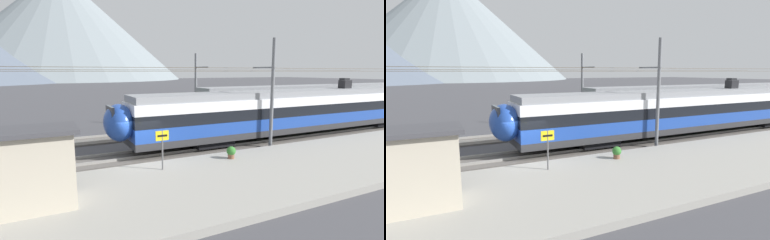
{
  "view_description": "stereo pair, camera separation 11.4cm",
  "coord_description": "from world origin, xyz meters",
  "views": [
    {
      "loc": [
        -4.89,
        -16.52,
        5.33
      ],
      "look_at": [
        4.69,
        2.79,
        1.87
      ],
      "focal_mm": 28.47,
      "sensor_mm": 36.0,
      "label": 1
    },
    {
      "loc": [
        -4.79,
        -16.57,
        5.33
      ],
      "look_at": [
        4.69,
        2.79,
        1.87
      ],
      "focal_mm": 28.47,
      "sensor_mm": 36.0,
      "label": 2
    }
  ],
  "objects": [
    {
      "name": "mountain_central_peak",
      "position": [
        9.57,
        208.36,
        34.9
      ],
      "size": [
        156.35,
        156.35,
        69.79
      ],
      "primitive_type": "cone",
      "color": "slate",
      "rests_on": "ground"
    },
    {
      "name": "platform_sign",
      "position": [
        0.46,
        -2.35,
        1.82
      ],
      "size": [
        0.7,
        0.08,
        2.03
      ],
      "color": "#59595B",
      "rests_on": "platform_slab"
    },
    {
      "name": "ground_plane",
      "position": [
        0.0,
        0.0,
        0.0
      ],
      "size": [
        400.0,
        400.0,
        0.0
      ],
      "primitive_type": "plane",
      "color": "#424247"
    },
    {
      "name": "handbag_beside_passenger",
      "position": [
        -4.24,
        -2.23,
        0.49
      ],
      "size": [
        0.32,
        0.18,
        0.44
      ],
      "color": "black",
      "rests_on": "platform_slab"
    },
    {
      "name": "catenary_mast_mid",
      "position": [
        9.18,
        -0.29,
        3.93
      ],
      "size": [
        41.71,
        2.31,
        7.52
      ],
      "color": "slate",
      "rests_on": "ground"
    },
    {
      "name": "train_far_track",
      "position": [
        21.8,
        7.44,
        2.23
      ],
      "size": [
        30.5,
        2.88,
        4.27
      ],
      "color": "#2D2D30",
      "rests_on": "track_far"
    },
    {
      "name": "platform_slab",
      "position": [
        0.0,
        -4.68,
        0.16
      ],
      "size": [
        120.0,
        7.7,
        0.33
      ],
      "primitive_type": "cube",
      "color": "gray",
      "rests_on": "ground"
    },
    {
      "name": "potted_plant_platform_edge",
      "position": [
        4.74,
        -2.22,
        0.73
      ],
      "size": [
        0.53,
        0.53,
        0.71
      ],
      "color": "brown",
      "rests_on": "platform_slab"
    },
    {
      "name": "train_near_platform",
      "position": [
        14.04,
        1.57,
        2.23
      ],
      "size": [
        31.25,
        3.03,
        4.27
      ],
      "color": "#2D2D30",
      "rests_on": "track_near"
    },
    {
      "name": "passenger_walking",
      "position": [
        -4.91,
        -2.21,
        1.27
      ],
      "size": [
        0.53,
        0.22,
        1.69
      ],
      "color": "#383842",
      "rests_on": "platform_slab"
    },
    {
      "name": "track_near",
      "position": [
        0.0,
        1.57,
        0.07
      ],
      "size": [
        120.0,
        3.0,
        0.28
      ],
      "color": "#5B5651",
      "rests_on": "ground"
    },
    {
      "name": "track_far",
      "position": [
        0.0,
        7.44,
        0.07
      ],
      "size": [
        120.0,
        3.0,
        0.28
      ],
      "color": "#5B5651",
      "rests_on": "ground"
    },
    {
      "name": "catenary_mast_far_side",
      "position": [
        8.55,
        9.55,
        3.73
      ],
      "size": [
        41.71,
        2.6,
        7.01
      ],
      "color": "slate",
      "rests_on": "ground"
    }
  ]
}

